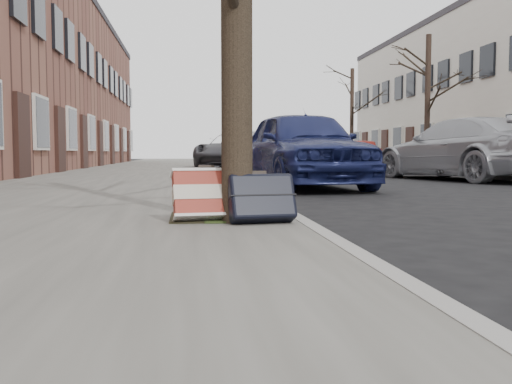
{
  "coord_description": "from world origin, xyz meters",
  "views": [
    {
      "loc": [
        -2.26,
        -4.02,
        0.72
      ],
      "look_at": [
        -1.69,
        0.8,
        0.38
      ],
      "focal_mm": 40.0,
      "sensor_mm": 36.0,
      "label": 1
    }
  ],
  "objects": [
    {
      "name": "tree_far_c",
      "position": [
        7.2,
        28.45,
        2.84
      ],
      "size": [
        0.23,
        0.23,
        5.44
      ],
      "primitive_type": "cylinder",
      "color": "black",
      "rests_on": "far_sidewalk"
    },
    {
      "name": "car_near_front",
      "position": [
        0.05,
        7.46,
        0.8
      ],
      "size": [
        2.38,
        4.89,
        1.61
      ],
      "primitive_type": "imported",
      "rotation": [
        0.0,
        0.0,
        0.1
      ],
      "color": "#181E4E",
      "rests_on": "ground"
    },
    {
      "name": "car_far_front",
      "position": [
        4.78,
        10.01,
        0.79
      ],
      "size": [
        3.55,
        5.84,
        1.58
      ],
      "primitive_type": "imported",
      "rotation": [
        0.0,
        0.0,
        3.4
      ],
      "color": "#A1A2A9",
      "rests_on": "ground"
    },
    {
      "name": "near_sidewalk",
      "position": [
        -3.7,
        15.0,
        0.06
      ],
      "size": [
        5.0,
        70.0,
        0.12
      ],
      "primitive_type": "cube",
      "color": "gray",
      "rests_on": "ground"
    },
    {
      "name": "tree_far_b",
      "position": [
        7.2,
        17.86,
        2.74
      ],
      "size": [
        0.22,
        0.22,
        5.24
      ],
      "primitive_type": "cylinder",
      "color": "black",
      "rests_on": "far_sidewalk"
    },
    {
      "name": "far_sidewalk",
      "position": [
        7.8,
        15.0,
        0.06
      ],
      "size": [
        4.0,
        70.0,
        0.12
      ],
      "primitive_type": "cube",
      "color": "#65645C",
      "rests_on": "ground"
    },
    {
      "name": "car_near_mid",
      "position": [
        -0.29,
        13.06,
        0.68
      ],
      "size": [
        1.75,
        4.21,
        1.35
      ],
      "primitive_type": "imported",
      "rotation": [
        0.0,
        0.0,
        -0.08
      ],
      "color": "#ACAEB5",
      "rests_on": "ground"
    },
    {
      "name": "dirt_patch",
      "position": [
        -2.0,
        1.2,
        0.13
      ],
      "size": [
        0.85,
        0.85,
        0.02
      ],
      "primitive_type": "cube",
      "color": "black",
      "rests_on": "near_sidewalk"
    },
    {
      "name": "car_far_back",
      "position": [
        4.8,
        18.59,
        0.64
      ],
      "size": [
        2.66,
        4.05,
        1.28
      ],
      "primitive_type": "imported",
      "rotation": [
        0.0,
        0.0,
        2.81
      ],
      "color": "maroon",
      "rests_on": "ground"
    },
    {
      "name": "ground",
      "position": [
        0.0,
        0.0,
        0.0
      ],
      "size": [
        120.0,
        120.0,
        0.0
      ],
      "primitive_type": "plane",
      "color": "black",
      "rests_on": "ground"
    },
    {
      "name": "car_near_back",
      "position": [
        -0.19,
        20.91,
        0.79
      ],
      "size": [
        4.29,
        6.2,
        1.57
      ],
      "primitive_type": "imported",
      "rotation": [
        0.0,
        0.0,
        -0.33
      ],
      "color": "#37373C",
      "rests_on": "ground"
    },
    {
      "name": "suitcase_red",
      "position": [
        -2.09,
        0.9,
        0.35
      ],
      "size": [
        0.63,
        0.4,
        0.46
      ],
      "primitive_type": "cube",
      "rotation": [
        -0.42,
        0.0,
        0.13
      ],
      "color": "maroon",
      "rests_on": "near_sidewalk"
    },
    {
      "name": "suitcase_navy",
      "position": [
        -1.65,
        0.74,
        0.34
      ],
      "size": [
        0.6,
        0.41,
        0.44
      ],
      "primitive_type": "cube",
      "rotation": [
        -0.42,
        0.0,
        0.15
      ],
      "color": "black",
      "rests_on": "near_sidewalk"
    }
  ]
}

